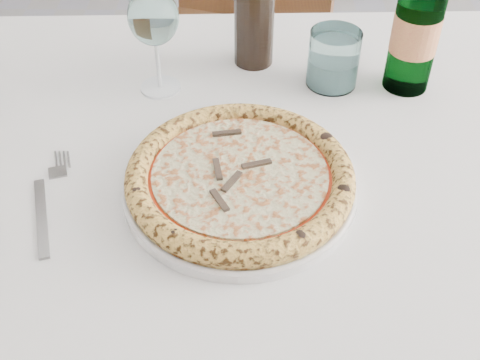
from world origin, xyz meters
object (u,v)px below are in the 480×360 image
at_px(dining_table, 241,192).
at_px(tumbler, 333,62).
at_px(chair_far, 240,13).
at_px(plate, 240,186).
at_px(pizza, 240,176).
at_px(wine_glass, 153,19).
at_px(beer_bottle, 418,23).

relative_size(dining_table, tumbler, 14.95).
xyz_separation_m(chair_far, plate, (0.01, -0.93, 0.23)).
bearing_deg(pizza, wine_glass, 118.91).
bearing_deg(chair_far, beer_bottle, -67.68).
height_order(chair_far, wine_glass, chair_far).
bearing_deg(chair_far, plate, -89.15).
xyz_separation_m(plate, pizza, (-0.00, 0.00, 0.02)).
bearing_deg(chair_far, pizza, -89.15).
xyz_separation_m(plate, beer_bottle, (0.26, 0.25, 0.10)).
height_order(plate, wine_glass, wine_glass).
bearing_deg(beer_bottle, chair_far, 112.32).
relative_size(chair_far, plate, 3.03).
distance_m(dining_table, wine_glass, 0.29).
distance_m(dining_table, chair_far, 0.84).
distance_m(plate, pizza, 0.02).
bearing_deg(beer_bottle, wine_glass, -177.76).
xyz_separation_m(dining_table, chair_far, (-0.01, 0.83, -0.13)).
xyz_separation_m(chair_far, pizza, (0.01, -0.93, 0.25)).
bearing_deg(chair_far, tumbler, -76.74).
relative_size(plate, pizza, 1.03).
bearing_deg(dining_table, plate, -90.00).
bearing_deg(dining_table, wine_glass, 133.61).
height_order(dining_table, wine_glass, wine_glass).
bearing_deg(plate, chair_far, 90.85).
relative_size(pizza, beer_bottle, 1.07).
height_order(chair_far, beer_bottle, beer_bottle).
relative_size(chair_far, wine_glass, 5.46).
relative_size(dining_table, pizza, 4.59).
height_order(chair_far, pizza, chair_far).
distance_m(wine_glass, beer_bottle, 0.40).
bearing_deg(tumbler, wine_glass, -175.89).
relative_size(chair_far, pizza, 3.13).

